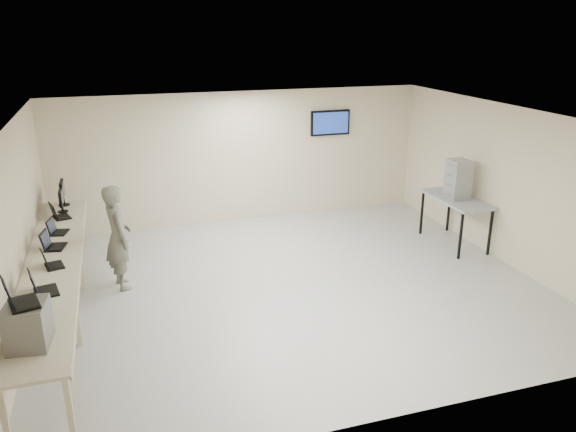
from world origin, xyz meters
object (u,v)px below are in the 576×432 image
object	(u,v)px
workbench	(55,266)
soldier	(118,237)
equipment_box	(28,325)
side_table	(456,202)

from	to	relation	value
workbench	soldier	xyz separation A→B (m)	(0.90, 0.80, 0.04)
soldier	equipment_box	bearing A→B (deg)	149.73
workbench	soldier	size ratio (longest dim) A/B	3.45
soldier	side_table	xyz separation A→B (m)	(6.28, -0.00, 0.00)
equipment_box	side_table	world-z (taller)	equipment_box
workbench	equipment_box	distance (m)	2.31
side_table	workbench	bearing A→B (deg)	-173.66
equipment_box	side_table	distance (m)	7.88
soldier	side_table	bearing A→B (deg)	-102.94
soldier	side_table	distance (m)	6.28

